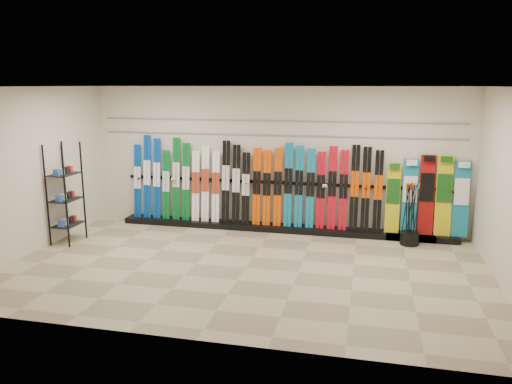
# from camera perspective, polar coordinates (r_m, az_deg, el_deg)

# --- Properties ---
(floor) EXTENTS (8.00, 8.00, 0.00)m
(floor) POSITION_cam_1_polar(r_m,az_deg,el_deg) (8.52, -1.16, -8.66)
(floor) COLOR gray
(floor) RESTS_ON ground
(back_wall) EXTENTS (8.00, 0.00, 8.00)m
(back_wall) POSITION_cam_1_polar(r_m,az_deg,el_deg) (10.52, 2.09, 3.80)
(back_wall) COLOR beige
(back_wall) RESTS_ON floor
(left_wall) EXTENTS (0.00, 5.00, 5.00)m
(left_wall) POSITION_cam_1_polar(r_m,az_deg,el_deg) (9.86, -24.40, 2.15)
(left_wall) COLOR beige
(left_wall) RESTS_ON floor
(right_wall) EXTENTS (0.00, 5.00, 5.00)m
(right_wall) POSITION_cam_1_polar(r_m,az_deg,el_deg) (8.15, 27.25, -0.04)
(right_wall) COLOR beige
(right_wall) RESTS_ON floor
(ceiling) EXTENTS (8.00, 8.00, 0.00)m
(ceiling) POSITION_cam_1_polar(r_m,az_deg,el_deg) (7.97, -1.26, 11.94)
(ceiling) COLOR silver
(ceiling) RESTS_ON back_wall
(ski_rack_base) EXTENTS (8.00, 0.40, 0.12)m
(ski_rack_base) POSITION_cam_1_polar(r_m,az_deg,el_deg) (10.58, 3.01, -4.15)
(ski_rack_base) COLOR black
(ski_rack_base) RESTS_ON floor
(skis) EXTENTS (5.38, 0.20, 1.83)m
(skis) POSITION_cam_1_polar(r_m,az_deg,el_deg) (10.53, -0.54, 0.78)
(skis) COLOR #043FA2
(skis) RESTS_ON ski_rack_base
(snowboards) EXTENTS (1.57, 0.24, 1.57)m
(snowboards) POSITION_cam_1_polar(r_m,az_deg,el_deg) (10.38, 19.05, -0.52)
(snowboards) COLOR gold
(snowboards) RESTS_ON ski_rack_base
(accessory_rack) EXTENTS (0.40, 0.60, 1.95)m
(accessory_rack) POSITION_cam_1_polar(r_m,az_deg,el_deg) (10.31, -20.96, -0.15)
(accessory_rack) COLOR black
(accessory_rack) RESTS_ON floor
(pole_bin) EXTENTS (0.36, 0.36, 0.25)m
(pole_bin) POSITION_cam_1_polar(r_m,az_deg,el_deg) (10.11, 17.13, -5.08)
(pole_bin) COLOR black
(pole_bin) RESTS_ON floor
(ski_poles) EXTENTS (0.35, 0.26, 1.18)m
(ski_poles) POSITION_cam_1_polar(r_m,az_deg,el_deg) (10.01, 17.27, -2.39)
(ski_poles) COLOR black
(ski_poles) RESTS_ON pole_bin
(slatwall_rail_0) EXTENTS (7.60, 0.02, 0.03)m
(slatwall_rail_0) POSITION_cam_1_polar(r_m,az_deg,el_deg) (10.44, 2.09, 6.50)
(slatwall_rail_0) COLOR gray
(slatwall_rail_0) RESTS_ON back_wall
(slatwall_rail_1) EXTENTS (7.60, 0.02, 0.03)m
(slatwall_rail_1) POSITION_cam_1_polar(r_m,az_deg,el_deg) (10.41, 2.11, 8.15)
(slatwall_rail_1) COLOR gray
(slatwall_rail_1) RESTS_ON back_wall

